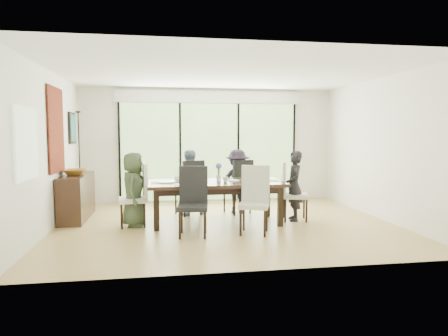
{
  "coord_description": "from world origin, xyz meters",
  "views": [
    {
      "loc": [
        -1.15,
        -7.03,
        1.64
      ],
      "look_at": [
        0.0,
        0.25,
        1.0
      ],
      "focal_mm": 32.0,
      "sensor_mm": 36.0,
      "label": 1
    }
  ],
  "objects": [
    {
      "name": "wall_left",
      "position": [
        -3.01,
        0.0,
        1.35
      ],
      "size": [
        0.02,
        5.0,
        2.7
      ],
      "primitive_type": "cube",
      "color": "silver",
      "rests_on": "floor"
    },
    {
      "name": "mullion_c",
      "position": [
        0.7,
        2.46,
        1.2
      ],
      "size": [
        0.05,
        0.04,
        2.3
      ],
      "primitive_type": "cube",
      "color": "black",
      "rests_on": "wall_back"
    },
    {
      "name": "foliage_right",
      "position": [
        2.2,
        5.0,
        1.26
      ],
      "size": [
        2.8,
        2.8,
        2.8
      ],
      "primitive_type": "sphere",
      "color": "#14380F",
      "rests_on": "ground"
    },
    {
      "name": "chair_left_end",
      "position": [
        -1.66,
        0.12,
        0.56
      ],
      "size": [
        0.52,
        0.52,
        1.12
      ],
      "primitive_type": null,
      "rotation": [
        0.0,
        0.0,
        -1.46
      ],
      "color": "white",
      "rests_on": "floor"
    },
    {
      "name": "ceiling",
      "position": [
        0.0,
        0.0,
        2.71
      ],
      "size": [
        6.0,
        5.0,
        0.01
      ],
      "primitive_type": "cube",
      "color": "white",
      "rests_on": "wall_back"
    },
    {
      "name": "art_frame",
      "position": [
        -2.97,
        1.7,
        1.75
      ],
      "size": [
        0.03,
        0.55,
        0.65
      ],
      "primitive_type": "cube",
      "color": "black",
      "rests_on": "wall_left"
    },
    {
      "name": "table_top",
      "position": [
        -0.16,
        0.12,
        0.73
      ],
      "size": [
        2.44,
        1.12,
        0.06
      ],
      "primitive_type": "cube",
      "color": "black",
      "rests_on": "floor"
    },
    {
      "name": "chair_far_left",
      "position": [
        -0.61,
        0.97,
        0.56
      ],
      "size": [
        0.62,
        0.62,
        1.12
      ],
      "primitive_type": null,
      "rotation": [
        0.0,
        0.0,
        3.56
      ],
      "color": "black",
      "rests_on": "floor"
    },
    {
      "name": "candlestick_base",
      "position": [
        -2.76,
        1.26,
        0.87
      ],
      "size": [
        0.1,
        0.1,
        0.04
      ],
      "primitive_type": "cylinder",
      "color": "black",
      "rests_on": "sideboard"
    },
    {
      "name": "wall_back",
      "position": [
        0.0,
        2.51,
        1.35
      ],
      "size": [
        6.0,
        0.02,
        2.7
      ],
      "primitive_type": "cube",
      "color": "silver",
      "rests_on": "floor"
    },
    {
      "name": "foliage_far",
      "position": [
        -0.6,
        6.5,
        1.62
      ],
      "size": [
        3.6,
        3.6,
        3.6
      ],
      "primitive_type": "sphere",
      "color": "#14380F",
      "rests_on": "ground"
    },
    {
      "name": "person_right_end",
      "position": [
        1.32,
        0.12,
        0.66
      ],
      "size": [
        0.46,
        0.66,
        1.31
      ],
      "primitive_type": "imported",
      "rotation": [
        0.0,
        0.0,
        -1.7
      ],
      "color": "black",
      "rests_on": "floor"
    },
    {
      "name": "rail_top",
      "position": [
        0.0,
        4.2,
        0.55
      ],
      "size": [
        6.0,
        0.08,
        0.06
      ],
      "primitive_type": "cube",
      "color": "brown",
      "rests_on": "deck"
    },
    {
      "name": "placemat_paper",
      "position": [
        -0.71,
        -0.18,
        0.77
      ],
      "size": [
        0.45,
        0.33,
        0.01
      ],
      "primitive_type": "cube",
      "color": "white",
      "rests_on": "table_top"
    },
    {
      "name": "bowl",
      "position": [
        -2.76,
        0.81,
        0.91
      ],
      "size": [
        0.45,
        0.45,
        0.11
      ],
      "primitive_type": "imported",
      "color": "brown",
      "rests_on": "sideboard"
    },
    {
      "name": "glass_doors",
      "position": [
        0.0,
        2.47,
        1.2
      ],
      "size": [
        4.2,
        0.02,
        2.3
      ],
      "primitive_type": "cube",
      "color": "#598C3F",
      "rests_on": "wall_back"
    },
    {
      "name": "candlestick_shaft",
      "position": [
        -2.76,
        1.26,
        1.47
      ],
      "size": [
        0.02,
        0.02,
        1.19
      ],
      "primitive_type": "cylinder",
      "color": "black",
      "rests_on": "sideboard"
    },
    {
      "name": "chair_near_left",
      "position": [
        -0.66,
        -0.75,
        0.56
      ],
      "size": [
        0.53,
        0.53,
        1.12
      ],
      "primitive_type": null,
      "rotation": [
        0.0,
        0.0,
        -0.13
      ],
      "color": "black",
      "rests_on": "floor"
    },
    {
      "name": "tablet_far_l",
      "position": [
        -0.51,
        0.47,
        0.77
      ],
      "size": [
        0.26,
        0.18,
        0.01
      ],
      "primitive_type": "cube",
      "color": "black",
      "rests_on": "table_top"
    },
    {
      "name": "placemat_far_r",
      "position": [
        0.39,
        0.52,
        0.77
      ],
      "size": [
        0.45,
        0.33,
        0.01
      ],
      "primitive_type": "cube",
      "color": "#85B13F",
      "rests_on": "table_top"
    },
    {
      "name": "foliage_left",
      "position": [
        -1.8,
        5.2,
        1.44
      ],
      "size": [
        3.2,
        3.2,
        3.2
      ],
      "primitive_type": "sphere",
      "color": "#14380F",
      "rests_on": "ground"
    },
    {
      "name": "placemat_right",
      "position": [
        0.79,
        0.12,
        0.77
      ],
      "size": [
        0.45,
        0.33,
        0.01
      ],
      "primitive_type": "cube",
      "color": "#94BC43",
      "rests_on": "table_top"
    },
    {
      "name": "table_leg_bl",
      "position": [
        -1.24,
        0.55,
        0.35
      ],
      "size": [
        0.09,
        0.09,
        0.7
      ],
      "primitive_type": "cube",
      "color": "black",
      "rests_on": "floor"
    },
    {
      "name": "laptop",
      "position": [
        -1.01,
        0.02,
        0.78
      ],
      "size": [
        0.37,
        0.27,
        0.03
      ],
      "primitive_type": "imported",
      "rotation": [
        0.0,
        0.0,
        0.19
      ],
      "color": "silver",
      "rests_on": "table_top"
    },
    {
      "name": "foliage_mid",
      "position": [
        0.4,
        5.8,
        1.8
      ],
      "size": [
        4.0,
        4.0,
        4.0
      ],
      "primitive_type": "sphere",
      "color": "#14380F",
      "rests_on": "ground"
    },
    {
      "name": "mullion_d",
      "position": [
        2.1,
        2.46,
        1.2
      ],
      "size": [
        0.05,
        0.04,
        2.3
      ],
      "primitive_type": "cube",
      "color": "black",
      "rests_on": "wall_back"
    },
    {
      "name": "hyacinth_blooms",
      "position": [
        -0.11,
        0.17,
        1.05
      ],
      "size": [
        0.11,
        0.11,
        0.11
      ],
      "primitive_type": "sphere",
      "color": "#6254D4",
      "rests_on": "table_top"
    },
    {
      "name": "mullion_a",
      "position": [
        -2.1,
        2.46,
        1.2
      ],
      "size": [
        0.05,
        0.04,
        2.3
      ],
      "primitive_type": "cube",
      "color": "black",
      "rests_on": "wall_back"
    },
    {
      "name": "chair_right_end",
      "position": [
        1.34,
        0.12,
        0.56
      ],
      "size": [
        0.56,
        0.56,
        1.12
      ],
      "primitive_type": null,
      "rotation": [
        0.0,
        0.0,
        1.33
      ],
      "color": "silver",
      "rests_on": "floor"
    },
    {
      "name": "table_leg_fl",
      "position": [
        -1.24,
        -0.31,
        0.35
      ],
      "size": [
        0.09,
        0.09,
        0.7
      ],
      "primitive_type": "cube",
      "color": "black",
      "rests_on": "floor"
    },
    {
      "name": "wall_front",
      "position": [
        0.0,
        -2.51,
        1.35
      ],
      "size": [
        6.0,
        0.02,
        2.7
      ],
      "primitive_type": "cube",
      "color": "silver",
      "rests_on": "floor"
    },
    {
      "name": "placemat_left",
      "position": [
        -1.11,
        0.12,
        0.77
      ],
      "size": [
        0.45,
        0.33,
        0.01
      ],
      "primitive_type": "cube",
      "color": "#98B13F",
      "rests_on": "table_top"
    },
    {
      "name": "platter_base",
      "position": [
        -0.71,
        -0.18,
        0.78
      ],
      "size": [
        0.26,
        0.26,
        0.02
      ],
      "primitive_type": "cube",
      "color": "white",
      "rests_on": "table_top"
    },
    {
      "name": "blinds_header",
      "position": [
        0.0,
        2.46,
        2.5
      ],
      "size": [
        4.4,
        0.06,
        0.28
      ],
      "primitive_type": "cube",
      "color": "white",
      "rests_on": "wall_back"
    },
    {
      "name": "mullion_b",
      "position": [
        -0.7,
        2.46,
        1.2
      ],
      "size": [
        0.05,
        0.04,
        2.3
      ],
      "primitive_type": "cube",
      "color": "black",
      "rests_on": "wall_back"
    },
    {
      "name": "candle",
      "position": [
        -2.76,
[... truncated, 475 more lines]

